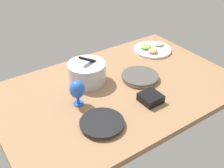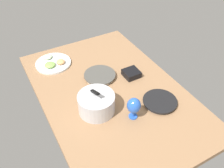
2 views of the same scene
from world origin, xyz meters
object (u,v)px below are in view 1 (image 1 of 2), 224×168
Objects in this scene: dinner_plate_left at (102,123)px; hurricane_glass_blue at (77,90)px; dinner_plate_right at (140,77)px; fruit_platter at (152,49)px; mixing_bowl at (87,72)px; square_bowl_black at (151,98)px.

hurricane_glass_blue is (-1.65, 24.38, 9.21)cm from dinner_plate_left.
dinner_plate_right is 45.71cm from fruit_platter.
mixing_bowl is 1.60× the size of hurricane_glass_blue.
dinner_plate_left is 0.82× the size of fruit_platter.
fruit_platter reaches higher than dinner_plate_left.
dinner_plate_left is 1.49× the size of hurricane_glass_blue.
fruit_platter is at bearing 37.72° from dinner_plate_right.
hurricane_glass_blue is at bearing 149.18° from square_bowl_black.
fruit_platter reaches higher than dinner_plate_right.
fruit_platter is at bearing 32.27° from dinner_plate_left.
mixing_bowl is at bearing 69.86° from dinner_plate_left.
mixing_bowl is 68.98cm from fruit_platter.
fruit_platter is 70.02cm from square_bowl_black.
dinner_plate_left is 0.93× the size of mixing_bowl.
dinner_plate_right is at bearing -142.28° from fruit_platter.
dinner_plate_right is 26.20cm from square_bowl_black.
square_bowl_black is (-47.20, -51.70, 1.35)cm from fruit_platter.
hurricane_glass_blue reaches higher than dinner_plate_left.
square_bowl_black is at bearing -114.94° from dinner_plate_right.
dinner_plate_right is 50.39cm from hurricane_glass_blue.
square_bowl_black is (36.89, 1.39, 1.46)cm from dinner_plate_left.
mixing_bowl is 47.40cm from square_bowl_black.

